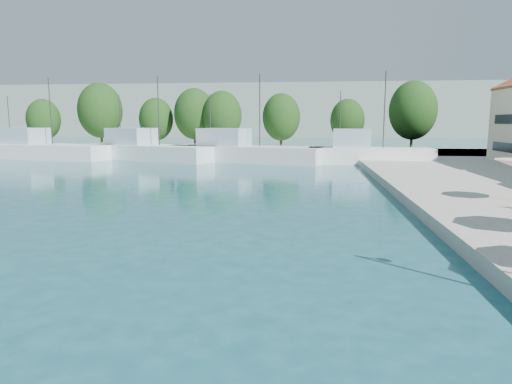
# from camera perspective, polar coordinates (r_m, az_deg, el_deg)

# --- Properties ---
(quay_far) EXTENTS (90.00, 16.00, 0.60)m
(quay_far) POSITION_cam_1_polar(r_m,az_deg,el_deg) (64.02, -1.22, 4.97)
(quay_far) COLOR #9B998C
(quay_far) RESTS_ON ground
(hill_west) EXTENTS (180.00, 40.00, 16.00)m
(hill_west) POSITION_cam_1_polar(r_m,az_deg,el_deg) (159.32, -4.52, 9.99)
(hill_west) COLOR gray
(hill_west) RESTS_ON ground
(hill_east) EXTENTS (140.00, 40.00, 12.00)m
(hill_east) POSITION_cam_1_polar(r_m,az_deg,el_deg) (180.58, 19.47, 8.75)
(hill_east) COLOR gray
(hill_east) RESTS_ON ground
(trawler_01) EXTENTS (19.53, 8.79, 10.20)m
(trawler_01) POSITION_cam_1_polar(r_m,az_deg,el_deg) (63.33, -25.63, 4.76)
(trawler_01) COLOR silver
(trawler_01) RESTS_ON ground
(trawler_02) EXTENTS (18.56, 11.59, 10.20)m
(trawler_02) POSITION_cam_1_polar(r_m,az_deg,el_deg) (57.09, -13.66, 5.03)
(trawler_02) COLOR silver
(trawler_02) RESTS_ON ground
(trawler_03) EXTENTS (18.74, 9.87, 10.20)m
(trawler_03) POSITION_cam_1_polar(r_m,az_deg,el_deg) (52.72, -1.83, 4.98)
(trawler_03) COLOR silver
(trawler_03) RESTS_ON ground
(trawler_04) EXTENTS (13.33, 4.28, 10.20)m
(trawler_04) POSITION_cam_1_polar(r_m,az_deg,el_deg) (50.74, 13.68, 4.59)
(trawler_04) COLOR white
(trawler_04) RESTS_ON ground
(tree_01) EXTENTS (5.03, 5.03, 7.45)m
(tree_01) POSITION_cam_1_polar(r_m,az_deg,el_deg) (78.44, -25.03, 8.21)
(tree_01) COLOR #3F2B19
(tree_01) RESTS_ON quay_far
(tree_02) EXTENTS (6.59, 6.59, 9.76)m
(tree_02) POSITION_cam_1_polar(r_m,az_deg,el_deg) (73.52, -18.89, 9.62)
(tree_02) COLOR #3F2B19
(tree_02) RESTS_ON quay_far
(tree_03) EXTENTS (5.07, 5.07, 7.51)m
(tree_03) POSITION_cam_1_polar(r_m,az_deg,el_deg) (70.74, -12.38, 8.88)
(tree_03) COLOR #3F2B19
(tree_03) RESTS_ON quay_far
(tree_04) EXTENTS (5.96, 5.96, 8.82)m
(tree_04) POSITION_cam_1_polar(r_m,az_deg,el_deg) (68.31, -7.70, 9.65)
(tree_04) COLOR #3F2B19
(tree_04) RESTS_ON quay_far
(tree_05) EXTENTS (5.62, 5.62, 8.32)m
(tree_05) POSITION_cam_1_polar(r_m,az_deg,el_deg) (66.10, -4.25, 9.49)
(tree_05) COLOR #3F2B19
(tree_05) RESTS_ON quay_far
(tree_06) EXTENTS (5.40, 5.40, 8.00)m
(tree_06) POSITION_cam_1_polar(r_m,az_deg,el_deg) (66.28, 3.17, 9.34)
(tree_06) COLOR #3F2B19
(tree_06) RESTS_ON quay_far
(tree_07) EXTENTS (4.87, 4.87, 7.21)m
(tree_07) POSITION_cam_1_polar(r_m,az_deg,el_deg) (67.16, 11.35, 8.78)
(tree_07) COLOR #3F2B19
(tree_07) RESTS_ON quay_far
(tree_08) EXTENTS (6.43, 6.43, 9.52)m
(tree_08) POSITION_cam_1_polar(r_m,az_deg,el_deg) (66.86, 19.02, 9.63)
(tree_08) COLOR #3F2B19
(tree_08) RESTS_ON quay_far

